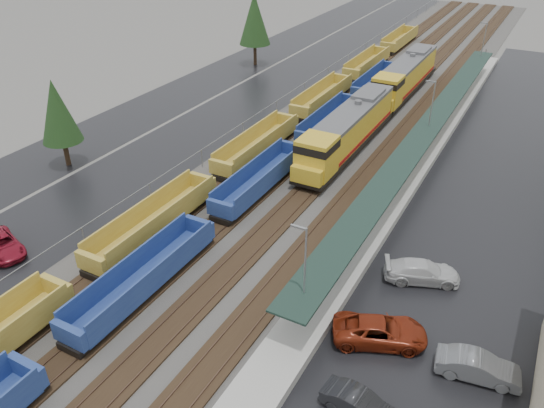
# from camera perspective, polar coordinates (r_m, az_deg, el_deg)

# --- Properties ---
(ballast_strip) EXTENTS (20.00, 160.00, 0.08)m
(ballast_strip) POSITION_cam_1_polar(r_m,az_deg,el_deg) (70.35, 10.59, 10.02)
(ballast_strip) COLOR #302D2B
(ballast_strip) RESTS_ON ground
(trackbed) EXTENTS (14.60, 160.00, 0.22)m
(trackbed) POSITION_cam_1_polar(r_m,az_deg,el_deg) (70.31, 10.60, 10.11)
(trackbed) COLOR black
(trackbed) RESTS_ON ground
(west_parking_lot) EXTENTS (10.00, 160.00, 0.02)m
(west_parking_lot) POSITION_cam_1_polar(r_m,az_deg,el_deg) (75.95, -0.34, 12.09)
(west_parking_lot) COLOR black
(west_parking_lot) RESTS_ON ground
(west_road) EXTENTS (9.00, 160.00, 0.02)m
(west_road) POSITION_cam_1_polar(r_m,az_deg,el_deg) (81.01, -6.72, 13.11)
(west_road) COLOR black
(west_road) RESTS_ON ground
(east_commuter_lot) EXTENTS (16.00, 100.00, 0.02)m
(east_commuter_lot) POSITION_cam_1_polar(r_m,az_deg,el_deg) (58.35, 25.02, 2.97)
(east_commuter_lot) COLOR black
(east_commuter_lot) RESTS_ON ground
(station_platform) EXTENTS (3.00, 80.00, 8.00)m
(station_platform) POSITION_cam_1_polar(r_m,az_deg,el_deg) (58.94, 16.14, 5.82)
(station_platform) COLOR #9E9B93
(station_platform) RESTS_ON ground
(chainlink_fence) EXTENTS (0.08, 160.04, 2.02)m
(chainlink_fence) POSITION_cam_1_polar(r_m,az_deg,el_deg) (71.74, 2.98, 12.25)
(chainlink_fence) COLOR gray
(chainlink_fence) RESTS_ON ground
(tree_west_near) EXTENTS (3.96, 3.96, 9.00)m
(tree_west_near) POSITION_cam_1_polar(r_m,az_deg,el_deg) (56.36, -22.10, 9.23)
(tree_west_near) COLOR #332316
(tree_west_near) RESTS_ON ground
(tree_west_far) EXTENTS (4.84, 4.84, 11.00)m
(tree_west_far) POSITION_cam_1_polar(r_m,az_deg,el_deg) (86.29, -1.90, 19.29)
(tree_west_far) COLOR #332316
(tree_west_far) RESTS_ON ground
(locomotive_lead) EXTENTS (3.29, 21.65, 4.90)m
(locomotive_lead) POSITION_cam_1_polar(r_m,az_deg,el_deg) (56.53, 8.03, 7.75)
(locomotive_lead) COLOR black
(locomotive_lead) RESTS_ON ground
(locomotive_trail) EXTENTS (3.29, 21.65, 4.90)m
(locomotive_trail) POSITION_cam_1_polar(r_m,az_deg,el_deg) (75.45, 14.06, 13.12)
(locomotive_trail) COLOR black
(locomotive_trail) RESTS_ON ground
(well_string_yellow) EXTENTS (2.67, 115.81, 2.37)m
(well_string_yellow) POSITION_cam_1_polar(r_m,az_deg,el_deg) (56.18, -1.57, 6.33)
(well_string_yellow) COLOR #A4832D
(well_string_yellow) RESTS_ON ground
(well_string_blue) EXTENTS (2.59, 96.47, 2.30)m
(well_string_blue) POSITION_cam_1_polar(r_m,az_deg,el_deg) (43.48, -6.62, -1.90)
(well_string_blue) COLOR navy
(well_string_blue) RESTS_ON ground
(parked_car_west_c) EXTENTS (3.88, 5.62, 1.43)m
(parked_car_west_c) POSITION_cam_1_polar(r_m,az_deg,el_deg) (46.29, -27.06, -3.94)
(parked_car_west_c) COLOR maroon
(parked_car_west_c) RESTS_ON ground
(parked_car_east_a) EXTENTS (2.02, 4.52, 1.44)m
(parked_car_east_a) POSITION_cam_1_polar(r_m,az_deg,el_deg) (30.76, 9.46, -20.59)
(parked_car_east_a) COLOR black
(parked_car_east_a) RESTS_ON ground
(parked_car_east_b) EXTENTS (4.79, 6.46, 1.63)m
(parked_car_east_b) POSITION_cam_1_polar(r_m,az_deg,el_deg) (34.61, 11.52, -13.26)
(parked_car_east_b) COLOR maroon
(parked_car_east_b) RESTS_ON ground
(parked_car_east_c) EXTENTS (4.06, 5.81, 1.56)m
(parked_car_east_c) POSITION_cam_1_polar(r_m,az_deg,el_deg) (39.96, 15.85, -7.02)
(parked_car_east_c) COLOR silver
(parked_car_east_c) RESTS_ON ground
(parked_car_east_e) EXTENTS (2.38, 4.98, 1.58)m
(parked_car_east_e) POSITION_cam_1_polar(r_m,az_deg,el_deg) (34.14, 21.29, -16.05)
(parked_car_east_e) COLOR slate
(parked_car_east_e) RESTS_ON ground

